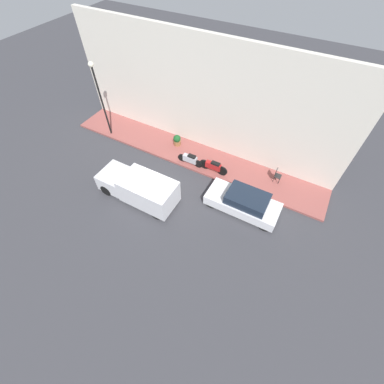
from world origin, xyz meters
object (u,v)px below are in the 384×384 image
(parked_car, at_px, (244,202))
(streetlamp, at_px, (99,90))
(cafe_chair, at_px, (277,175))
(delivery_van, at_px, (138,187))
(scooter_silver, at_px, (190,159))
(motorcycle_red, at_px, (213,166))
(potted_plant, at_px, (177,140))

(parked_car, relative_size, streetlamp, 0.79)
(cafe_chair, bearing_deg, delivery_van, 127.13)
(parked_car, bearing_deg, cafe_chair, -18.87)
(delivery_van, height_order, streetlamp, streetlamp)
(scooter_silver, bearing_deg, motorcycle_red, -85.92)
(cafe_chair, bearing_deg, streetlamp, 95.88)
(motorcycle_red, bearing_deg, streetlamp, 90.57)
(streetlamp, relative_size, cafe_chair, 5.64)
(delivery_van, distance_m, potted_plant, 5.14)
(delivery_van, height_order, potted_plant, delivery_van)
(streetlamp, xyz_separation_m, cafe_chair, (1.26, -12.23, -2.89))
(motorcycle_red, relative_size, potted_plant, 2.49)
(delivery_van, xyz_separation_m, streetlamp, (3.84, 5.49, 2.67))
(scooter_silver, height_order, potted_plant, scooter_silver)
(parked_car, distance_m, potted_plant, 6.87)
(scooter_silver, relative_size, streetlamp, 0.34)
(scooter_silver, xyz_separation_m, streetlamp, (0.03, 6.81, 2.98))
(delivery_van, relative_size, motorcycle_red, 2.48)
(parked_car, height_order, scooter_silver, parked_car)
(streetlamp, bearing_deg, scooter_silver, -90.28)
(delivery_van, bearing_deg, parked_car, -69.53)
(scooter_silver, bearing_deg, streetlamp, 89.72)
(scooter_silver, distance_m, cafe_chair, 5.57)
(scooter_silver, xyz_separation_m, motorcycle_red, (0.12, -1.64, 0.03))
(delivery_van, distance_m, scooter_silver, 4.04)
(parked_car, bearing_deg, scooter_silver, 69.24)
(potted_plant, height_order, cafe_chair, cafe_chair)
(potted_plant, distance_m, cafe_chair, 7.21)
(delivery_van, height_order, cafe_chair, delivery_van)
(scooter_silver, relative_size, cafe_chair, 1.93)
(motorcycle_red, height_order, potted_plant, motorcycle_red)
(potted_plant, bearing_deg, streetlamp, 104.18)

